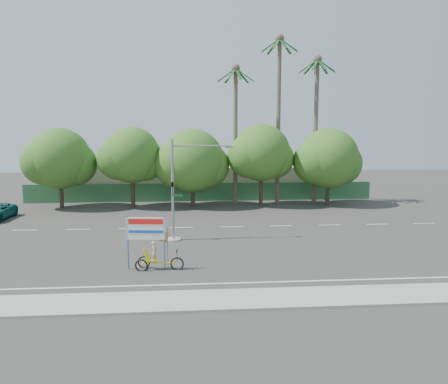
{
  "coord_description": "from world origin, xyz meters",
  "views": [
    {
      "loc": [
        -1.38,
        -25.96,
        7.37
      ],
      "look_at": [
        0.96,
        2.84,
        3.5
      ],
      "focal_mm": 35.0,
      "sensor_mm": 36.0,
      "label": 1
    }
  ],
  "objects": [
    {
      "name": "sidewalk_near",
      "position": [
        0.0,
        -7.5,
        0.06
      ],
      "size": [
        50.0,
        2.4,
        0.12
      ],
      "primitive_type": "cube",
      "color": "gray",
      "rests_on": "ground"
    },
    {
      "name": "building_left",
      "position": [
        -10.0,
        26.0,
        2.0
      ],
      "size": [
        12.0,
        8.0,
        4.0
      ],
      "primitive_type": "cube",
      "color": "#BFB598",
      "rests_on": "ground"
    },
    {
      "name": "building_right",
      "position": [
        8.0,
        26.0,
        1.8
      ],
      "size": [
        14.0,
        8.0,
        3.6
      ],
      "primitive_type": "cube",
      "color": "#BFB598",
      "rests_on": "ground"
    },
    {
      "name": "palm_short",
      "position": [
        3.5,
        19.5,
        8.86
      ],
      "size": [
        3.73,
        3.79,
        14.45
      ],
      "color": "#70604C",
      "rests_on": "ground"
    },
    {
      "name": "tree_far_right",
      "position": [
        12.95,
        18.0,
        4.64
      ],
      "size": [
        7.38,
        6.2,
        7.94
      ],
      "color": "#473828",
      "rests_on": "ground"
    },
    {
      "name": "palm_tall",
      "position": [
        8.0,
        19.5,
        10.46
      ],
      "size": [
        3.73,
        3.79,
        17.45
      ],
      "color": "#70604C",
      "rests_on": "ground"
    },
    {
      "name": "tree_center",
      "position": [
        -1.05,
        18.0,
        4.47
      ],
      "size": [
        7.62,
        6.4,
        7.85
      ],
      "color": "#473828",
      "rests_on": "ground"
    },
    {
      "name": "tree_far_left",
      "position": [
        -14.05,
        18.0,
        4.76
      ],
      "size": [
        7.14,
        6.0,
        7.96
      ],
      "color": "#473828",
      "rests_on": "ground"
    },
    {
      "name": "ground",
      "position": [
        0.0,
        0.0,
        0.0
      ],
      "size": [
        120.0,
        120.0,
        0.0
      ],
      "primitive_type": "plane",
      "color": "#33302D",
      "rests_on": "ground"
    },
    {
      "name": "fence",
      "position": [
        0.0,
        21.5,
        1.0
      ],
      "size": [
        38.0,
        0.08,
        2.0
      ],
      "primitive_type": "cube",
      "color": "#336B3D",
      "rests_on": "ground"
    },
    {
      "name": "trike_billboard",
      "position": [
        -3.43,
        -2.64,
        1.23
      ],
      "size": [
        3.09,
        0.88,
        3.05
      ],
      "rotation": [
        0.0,
        0.0,
        -0.13
      ],
      "color": "black",
      "rests_on": "ground"
    },
    {
      "name": "traffic_signal",
      "position": [
        -2.2,
        3.98,
        2.92
      ],
      "size": [
        4.72,
        1.1,
        7.0
      ],
      "color": "gray",
      "rests_on": "ground"
    },
    {
      "name": "tree_right",
      "position": [
        5.95,
        18.0,
        5.24
      ],
      "size": [
        6.9,
        5.8,
        8.36
      ],
      "color": "#473828",
      "rests_on": "ground"
    },
    {
      "name": "palm_mid",
      "position": [
        12.0,
        19.5,
        9.4
      ],
      "size": [
        3.73,
        3.79,
        15.45
      ],
      "color": "#70604C",
      "rests_on": "ground"
    },
    {
      "name": "tree_left",
      "position": [
        -7.05,
        18.0,
        5.06
      ],
      "size": [
        6.66,
        5.6,
        8.07
      ],
      "color": "#473828",
      "rests_on": "ground"
    }
  ]
}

